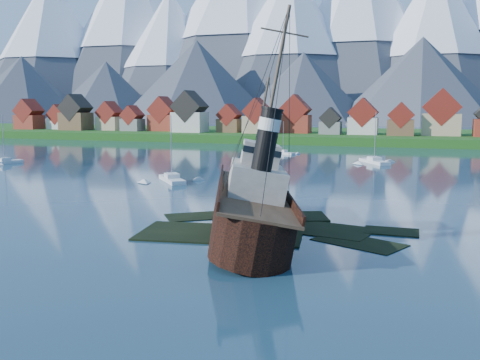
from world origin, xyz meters
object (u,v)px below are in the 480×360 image
(tugboat_wreck, at_px, (249,204))
(sailboat_a, at_px, (172,180))
(sailboat_c, at_px, (283,153))
(sailboat_e, at_px, (374,162))
(sailboat_b, at_px, (5,163))

(tugboat_wreck, bearing_deg, sailboat_a, 107.78)
(tugboat_wreck, xyz_separation_m, sailboat_a, (-25.57, 33.83, -2.94))
(sailboat_c, distance_m, sailboat_e, 32.03)
(tugboat_wreck, relative_size, sailboat_e, 2.49)
(sailboat_b, xyz_separation_m, sailboat_c, (58.21, 46.65, -0.07))
(sailboat_b, bearing_deg, sailboat_c, 57.57)
(sailboat_a, distance_m, sailboat_b, 53.73)
(sailboat_c, relative_size, sailboat_e, 0.77)
(tugboat_wreck, relative_size, sailboat_a, 2.52)
(sailboat_a, distance_m, sailboat_e, 55.71)
(sailboat_e, bearing_deg, sailboat_a, -158.76)
(sailboat_b, relative_size, sailboat_e, 0.95)
(sailboat_a, relative_size, sailboat_b, 1.04)
(sailboat_b, height_order, sailboat_c, sailboat_b)
(tugboat_wreck, bearing_deg, sailboat_e, 64.80)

